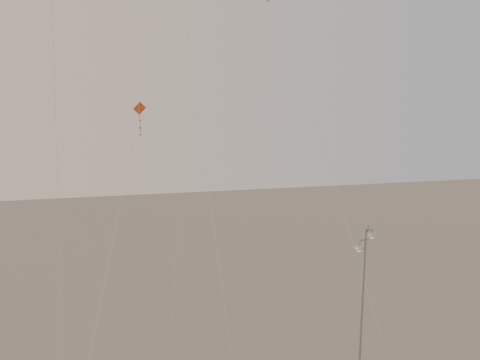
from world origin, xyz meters
name	(u,v)px	position (x,y,z in m)	size (l,w,h in m)	color
street_lamp	(362,304)	(8.58, 4.99, 4.81)	(1.52, 0.96, 9.03)	#999BA1
kite_1	(53,13)	(-6.88, 6.05, 19.62)	(0.44, 1.84, 26.98)	#2E2926
kite_3	(120,207)	(-4.65, 1.74, 11.30)	(4.87, 7.03, 15.64)	#9A3716
kite_4	(297,62)	(7.11, 10.79, 17.85)	(5.77, 6.06, 23.52)	#2E2926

